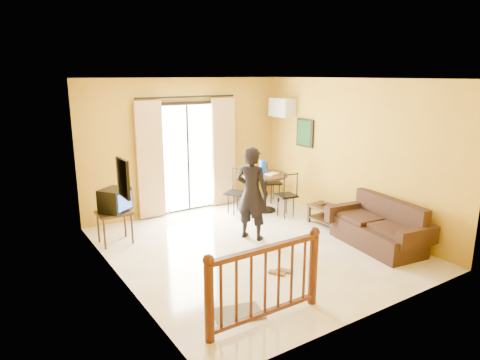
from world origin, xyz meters
TOP-DOWN VIEW (x-y plane):
  - ground at (0.00, 0.00)m, footprint 5.00×5.00m
  - room_shell at (0.00, 0.00)m, footprint 5.00×5.00m
  - balcony_door at (0.00, 2.43)m, footprint 2.25×0.14m
  - tv_table at (-1.90, 1.48)m, footprint 0.57×0.47m
  - television at (-1.87, 1.47)m, footprint 0.60×0.59m
  - picture_left at (-2.22, -0.20)m, footprint 0.05×0.42m
  - dining_table at (1.36, 1.55)m, footprint 0.97×0.97m
  - water_jug at (1.35, 1.61)m, footprint 0.16×0.16m
  - serving_tray at (1.47, 1.45)m, footprint 0.32×0.24m
  - dining_chairs at (1.37, 1.56)m, footprint 1.72×1.49m
  - air_conditioner at (2.09, 1.95)m, footprint 0.31×0.60m
  - botanical_print at (2.22, 1.30)m, footprint 0.05×0.50m
  - coffee_table at (1.85, 0.10)m, footprint 0.46×0.83m
  - bowl at (1.85, 0.30)m, footprint 0.24×0.24m
  - sofa at (1.85, -1.10)m, footprint 0.98×1.78m
  - standing_person at (0.22, 0.38)m, footprint 0.65×0.73m
  - stair_balustrade at (-1.15, -1.90)m, footprint 1.63×0.13m
  - doormat at (-1.35, -1.61)m, footprint 0.68×0.54m
  - sandals at (-0.20, -1.01)m, footprint 0.35×0.27m

SIDE VIEW (x-z plane):
  - ground at x=0.00m, z-range 0.00..0.00m
  - dining_chairs at x=1.37m, z-range -0.47..0.47m
  - doormat at x=-1.35m, z-range 0.00..0.02m
  - sandals at x=-0.20m, z-range 0.00..0.03m
  - coffee_table at x=1.85m, z-range 0.06..0.43m
  - sofa at x=1.85m, z-range -0.10..0.70m
  - bowl at x=1.85m, z-range 0.37..0.43m
  - tv_table at x=-1.90m, z-range 0.21..0.78m
  - stair_balustrade at x=-1.15m, z-range 0.05..1.08m
  - dining_table at x=1.36m, z-range 0.24..1.05m
  - television at x=-1.87m, z-range 0.57..0.97m
  - serving_tray at x=1.47m, z-range 0.81..0.83m
  - standing_person at x=0.22m, z-range 0.00..1.67m
  - water_jug at x=1.35m, z-range 0.81..1.10m
  - balcony_door at x=0.00m, z-range -0.04..2.42m
  - picture_left at x=-2.22m, z-range 1.29..1.81m
  - botanical_print at x=2.22m, z-range 1.35..1.95m
  - room_shell at x=0.00m, z-range -0.80..4.20m
  - air_conditioner at x=2.09m, z-range 1.95..2.35m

